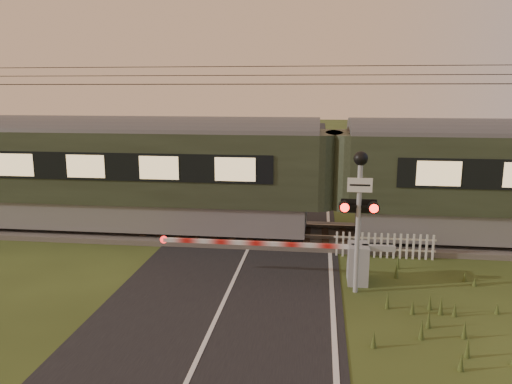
# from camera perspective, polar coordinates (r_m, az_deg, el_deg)

# --- Properties ---
(ground) EXTENTS (160.00, 160.00, 0.00)m
(ground) POSITION_cam_1_polar(r_m,az_deg,el_deg) (12.52, -4.22, -13.53)
(ground) COLOR #2E3916
(ground) RESTS_ON ground
(road) EXTENTS (6.00, 140.00, 0.03)m
(road) POSITION_cam_1_polar(r_m,az_deg,el_deg) (12.31, -4.36, -13.95)
(road) COLOR black
(road) RESTS_ON ground
(track_bed) EXTENTS (140.00, 3.40, 0.39)m
(track_bed) POSITION_cam_1_polar(r_m,az_deg,el_deg) (18.51, -0.20, -4.85)
(track_bed) COLOR #47423D
(track_bed) RESTS_ON ground
(overhead_wires) EXTENTS (120.00, 0.62, 0.62)m
(overhead_wires) POSITION_cam_1_polar(r_m,az_deg,el_deg) (17.75, -0.21, 12.95)
(overhead_wires) COLOR black
(overhead_wires) RESTS_ON ground
(train) EXTENTS (43.35, 2.99, 4.04)m
(train) POSITION_cam_1_polar(r_m,az_deg,el_deg) (17.85, 8.78, 1.78)
(train) COLOR slate
(train) RESTS_ON ground
(boom_gate) EXTENTS (6.70, 0.85, 1.13)m
(boom_gate) POSITION_cam_1_polar(r_m,az_deg,el_deg) (14.33, 10.33, -7.71)
(boom_gate) COLOR gray
(boom_gate) RESTS_ON ground
(crossing_signal) EXTENTS (0.96, 0.37, 3.79)m
(crossing_signal) POSITION_cam_1_polar(r_m,az_deg,el_deg) (13.11, 11.71, -0.56)
(crossing_signal) COLOR gray
(crossing_signal) RESTS_ON ground
(picket_fence) EXTENTS (3.22, 0.07, 0.82)m
(picket_fence) POSITION_cam_1_polar(r_m,az_deg,el_deg) (16.58, 14.46, -5.94)
(picket_fence) COLOR silver
(picket_fence) RESTS_ON ground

